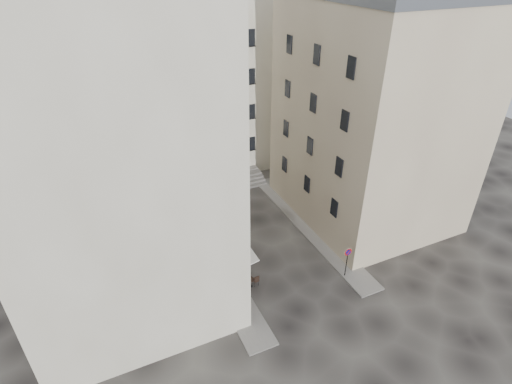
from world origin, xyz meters
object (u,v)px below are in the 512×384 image
no_parking_sign (347,257)px  pedestrian (241,244)px  bistro_table_b (239,268)px  bistro_table_a (250,282)px

no_parking_sign → pedestrian: no_parking_sign is taller
bistro_table_b → no_parking_sign: bearing=-27.8°
pedestrian → bistro_table_a: bearing=79.5°
no_parking_sign → pedestrian: bearing=137.2°
bistro_table_a → bistro_table_b: (-0.13, 1.67, 0.01)m
bistro_table_a → pedestrian: pedestrian is taller
no_parking_sign → bistro_table_b: size_ratio=1.96×
no_parking_sign → bistro_table_a: 7.25m
no_parking_sign → pedestrian: (-5.93, 5.78, -1.05)m
bistro_table_a → bistro_table_b: bearing=94.5°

